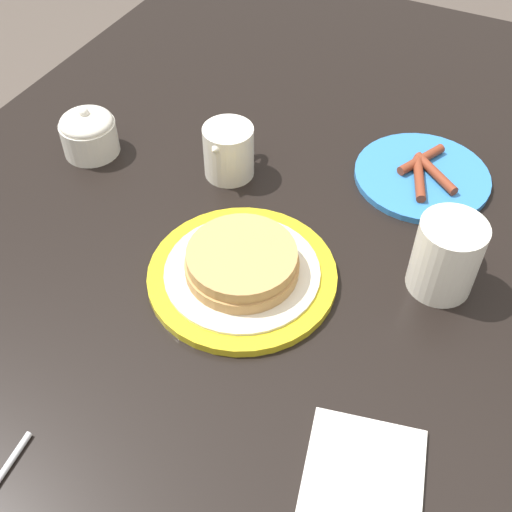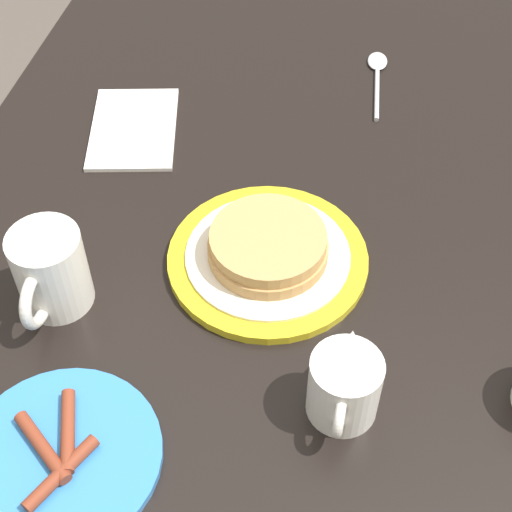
{
  "view_description": "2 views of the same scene",
  "coord_description": "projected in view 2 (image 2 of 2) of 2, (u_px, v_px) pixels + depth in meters",
  "views": [
    {
      "loc": [
        -0.52,
        -0.3,
        1.37
      ],
      "look_at": [
        -0.03,
        -0.06,
        0.78
      ],
      "focal_mm": 45.0,
      "sensor_mm": 36.0,
      "label": 1
    },
    {
      "loc": [
        0.55,
        0.06,
        1.46
      ],
      "look_at": [
        -0.03,
        -0.06,
        0.78
      ],
      "focal_mm": 55.0,
      "sensor_mm": 36.0,
      "label": 2
    }
  ],
  "objects": [
    {
      "name": "napkin",
      "position": [
        134.0,
        128.0,
        1.1
      ],
      "size": [
        0.19,
        0.15,
        0.01
      ],
      "color": "silver",
      "rests_on": "dining_table"
    },
    {
      "name": "coffee_mug",
      "position": [
        50.0,
        271.0,
        0.87
      ],
      "size": [
        0.12,
        0.08,
        0.1
      ],
      "color": "silver",
      "rests_on": "dining_table"
    },
    {
      "name": "creamer_pitcher",
      "position": [
        344.0,
        385.0,
        0.78
      ],
      "size": [
        0.11,
        0.07,
        0.09
      ],
      "color": "silver",
      "rests_on": "dining_table"
    },
    {
      "name": "spoon",
      "position": [
        377.0,
        72.0,
        1.19
      ],
      "size": [
        0.17,
        0.03,
        0.01
      ],
      "color": "silver",
      "rests_on": "dining_table"
    },
    {
      "name": "dining_table",
      "position": [
        296.0,
        350.0,
        0.98
      ],
      "size": [
        1.59,
        0.98,
        0.75
      ],
      "color": "black",
      "rests_on": "ground_plane"
    },
    {
      "name": "side_plate_bacon",
      "position": [
        62.0,
        455.0,
        0.77
      ],
      "size": [
        0.2,
        0.2,
        0.02
      ],
      "color": "#337AC6",
      "rests_on": "dining_table"
    },
    {
      "name": "pancake_plate",
      "position": [
        268.0,
        253.0,
        0.93
      ],
      "size": [
        0.24,
        0.24,
        0.05
      ],
      "color": "gold",
      "rests_on": "dining_table"
    }
  ]
}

